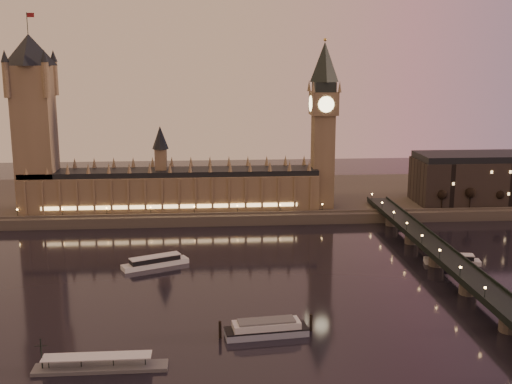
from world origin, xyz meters
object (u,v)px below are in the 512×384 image
Objects in this scene: cruise_boat_b at (452,259)px; moored_barge at (266,328)px; cruise_boat_a at (155,262)px; pontoon_pier at (100,366)px.

cruise_boat_b is 0.79× the size of moored_barge.
cruise_boat_a is 144.47m from cruise_boat_b.
moored_barge is 60.11m from pontoon_pier.
cruise_boat_a is 1.18× the size of cruise_boat_b.
pontoon_pier is (-56.08, -21.60, -1.46)m from moored_barge.
pontoon_pier reaches higher than cruise_boat_b.
cruise_boat_a is at bearing 84.52° from pontoon_pier.
pontoon_pier is (-9.95, -103.75, -1.05)m from cruise_boat_a.
cruise_boat_b is at bearing 32.02° from pontoon_pier.
moored_barge is at bearing 21.07° from pontoon_pier.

